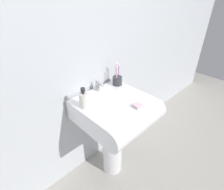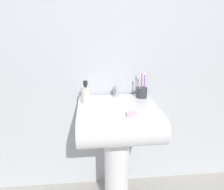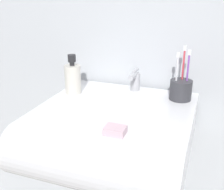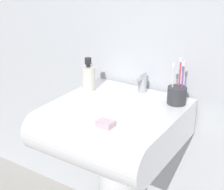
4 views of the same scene
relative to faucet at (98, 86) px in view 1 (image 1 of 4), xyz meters
The scene contains 8 objects.
ground_plane 0.91m from the faucet, 94.43° to the right, with size 6.00×6.00×0.00m, color #ADA89E.
wall_back 0.32m from the faucet, 98.06° to the left, with size 5.00×0.05×2.40m, color silver.
sink_pedestal 0.59m from the faucet, 94.43° to the right, with size 0.19×0.19×0.67m, color white.
sink_basin 0.29m from the faucet, 93.30° to the right, with size 0.55×0.58×0.17m.
faucet is the anchor object (origin of this frame).
toothbrush_cup 0.20m from the faucet, 10.02° to the right, with size 0.09×0.09×0.21m.
soap_bottle 0.26m from the faucet, 154.56° to the right, with size 0.07×0.07×0.16m.
bar_soap 0.39m from the faucet, 82.67° to the right, with size 0.06×0.05×0.02m, color silver.
Camera 1 is at (-0.81, -0.83, 1.61)m, focal length 28.00 mm.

